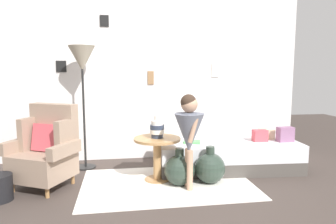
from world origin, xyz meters
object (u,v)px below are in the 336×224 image
person_child (189,129)px  armchair (46,150)px  side_table (157,150)px  floor_lamp (82,64)px  demijohn_near (180,170)px  vase_striped (157,129)px  demijohn_far (210,168)px  daybed (228,155)px  book_on_daybed (192,142)px

person_child → armchair: bearing=167.3°
armchair → side_table: (1.32, -0.02, -0.05)m
side_table → floor_lamp: floor_lamp is taller
armchair → demijohn_near: size_ratio=2.15×
vase_striped → demijohn_far: 0.80m
floor_lamp → demijohn_near: size_ratio=3.77×
daybed → floor_lamp: (-1.97, 0.37, 1.26)m
side_table → demijohn_far: (0.62, -0.19, -0.20)m
side_table → floor_lamp: size_ratio=0.34×
armchair → book_on_daybed: armchair is taller
armchair → side_table: armchair is taller
vase_striped → side_table: bearing=-51.8°
daybed → demijohn_far: demijohn_far is taller
daybed → vase_striped: bearing=-164.5°
daybed → person_child: size_ratio=1.76×
book_on_daybed → demijohn_near: bearing=-119.6°
person_child → book_on_daybed: person_child is taller
demijohn_near → demijohn_far: (0.38, 0.01, 0.00)m
demijohn_near → floor_lamp: bearing=143.9°
side_table → book_on_daybed: size_ratio=2.63×
book_on_daybed → demijohn_far: 0.52m
floor_lamp → armchair: bearing=-120.4°
vase_striped → demijohn_far: (0.62, -0.20, -0.47)m
demijohn_far → armchair: bearing=173.6°
side_table → person_child: (0.32, -0.35, 0.31)m
side_table → daybed: bearing=15.8°
floor_lamp → book_on_daybed: floor_lamp is taller
side_table → demijohn_near: size_ratio=1.28×
side_table → demijohn_near: bearing=-39.7°
daybed → book_on_daybed: size_ratio=8.84×
vase_striped → demijohn_far: bearing=-17.5°
armchair → person_child: size_ratio=0.88×
daybed → person_child: (-0.70, -0.63, 0.50)m
daybed → demijohn_near: demijohn_near is taller
side_table → floor_lamp: 1.57m
floor_lamp → person_child: floor_lamp is taller
vase_striped → book_on_daybed: (0.50, 0.25, -0.24)m
armchair → floor_lamp: (0.37, 0.64, 1.02)m
armchair → floor_lamp: size_ratio=0.57×
armchair → daybed: (2.34, 0.26, -0.24)m
armchair → demijohn_far: armchair is taller
armchair → demijohn_far: 1.97m
side_table → vase_striped: size_ratio=2.10×
daybed → vase_striped: size_ratio=7.04×
person_child → floor_lamp: bearing=141.4°
armchair → side_table: bearing=-1.1°
armchair → vase_striped: 1.33m
armchair → demijohn_far: size_ratio=2.12×
side_table → person_child: person_child is taller
demijohn_near → demijohn_far: size_ratio=0.98×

